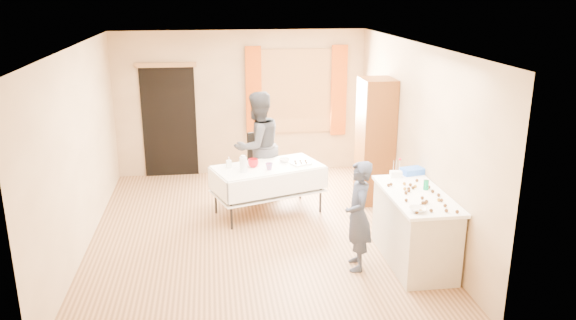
{
  "coord_description": "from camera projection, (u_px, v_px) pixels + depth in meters",
  "views": [
    {
      "loc": [
        -0.54,
        -7.28,
        3.3
      ],
      "look_at": [
        0.47,
        0.0,
        1.04
      ],
      "focal_mm": 35.0,
      "sensor_mm": 36.0,
      "label": 1
    }
  ],
  "objects": [
    {
      "name": "window_frame",
      "position": [
        296.0,
        91.0,
        10.2
      ],
      "size": [
        1.32,
        0.06,
        1.52
      ],
      "primitive_type": "cube",
      "color": "olive",
      "rests_on": "wall_back"
    },
    {
      "name": "wall_left",
      "position": [
        79.0,
        149.0,
        7.25
      ],
      "size": [
        0.02,
        5.5,
        2.6
      ],
      "primitive_type": "cube",
      "color": "tan",
      "rests_on": "floor"
    },
    {
      "name": "cabinet",
      "position": [
        375.0,
        141.0,
        8.82
      ],
      "size": [
        0.5,
        0.6,
        1.98
      ],
      "primitive_type": "cube",
      "color": "brown",
      "rests_on": "floor"
    },
    {
      "name": "bottle",
      "position": [
        229.0,
        162.0,
        8.29
      ],
      "size": [
        0.09,
        0.09,
        0.16
      ],
      "primitive_type": "imported",
      "rotation": [
        0.0,
        0.0,
        0.09
      ],
      "color": "white",
      "rests_on": "party_table"
    },
    {
      "name": "wall_right",
      "position": [
        415.0,
        137.0,
        7.85
      ],
      "size": [
        0.02,
        5.5,
        2.6
      ],
      "primitive_type": "cube",
      "color": "tan",
      "rests_on": "floor"
    },
    {
      "name": "cup_red",
      "position": [
        253.0,
        163.0,
        8.32
      ],
      "size": [
        0.3,
        0.3,
        0.12
      ],
      "primitive_type": "imported",
      "rotation": [
        0.0,
        0.0,
        0.6
      ],
      "color": "red",
      "rests_on": "party_table"
    },
    {
      "name": "counter",
      "position": [
        414.0,
        228.0,
        6.95
      ],
      "size": [
        0.7,
        1.48,
        0.91
      ],
      "color": "beige",
      "rests_on": "floor"
    },
    {
      "name": "wall_back",
      "position": [
        241.0,
        103.0,
        10.16
      ],
      "size": [
        4.5,
        0.02,
        2.6
      ],
      "primitive_type": "cube",
      "color": "tan",
      "rests_on": "floor"
    },
    {
      "name": "ceiling",
      "position": [
        252.0,
        44.0,
        7.16
      ],
      "size": [
        4.5,
        5.5,
        0.02
      ],
      "primitive_type": "cube",
      "color": "white",
      "rests_on": "floor"
    },
    {
      "name": "door_lintel",
      "position": [
        166.0,
        65.0,
        9.72
      ],
      "size": [
        1.05,
        0.06,
        0.08
      ],
      "primitive_type": "cube",
      "color": "olive",
      "rests_on": "wall_back"
    },
    {
      "name": "wall_front",
      "position": [
        279.0,
        225.0,
        4.94
      ],
      "size": [
        4.5,
        0.02,
        2.6
      ],
      "primitive_type": "cube",
      "color": "tan",
      "rests_on": "floor"
    },
    {
      "name": "cup_rainbow",
      "position": [
        269.0,
        166.0,
        8.2
      ],
      "size": [
        0.17,
        0.17,
        0.1
      ],
      "primitive_type": "imported",
      "rotation": [
        0.0,
        0.0,
        0.31
      ],
      "color": "red",
      "rests_on": "party_table"
    },
    {
      "name": "mixing_bowl",
      "position": [
        417.0,
        209.0,
        6.26
      ],
      "size": [
        0.3,
        0.3,
        0.05
      ],
      "primitive_type": "imported",
      "rotation": [
        0.0,
        0.0,
        -0.29
      ],
      "color": "white",
      "rests_on": "counter"
    },
    {
      "name": "soda_can",
      "position": [
        426.0,
        185.0,
        6.93
      ],
      "size": [
        0.07,
        0.07,
        0.12
      ],
      "primitive_type": "cylinder",
      "rotation": [
        0.0,
        0.0,
        -0.06
      ],
      "color": "#067941",
      "rests_on": "counter"
    },
    {
      "name": "foam_block",
      "position": [
        396.0,
        174.0,
        7.39
      ],
      "size": [
        0.16,
        0.11,
        0.08
      ],
      "primitive_type": "cube",
      "rotation": [
        0.0,
        0.0,
        -0.09
      ],
      "color": "white",
      "rests_on": "counter"
    },
    {
      "name": "pastry_tray",
      "position": [
        301.0,
        164.0,
        8.47
      ],
      "size": [
        0.34,
        0.29,
        0.02
      ],
      "primitive_type": "cube",
      "rotation": [
        0.0,
        0.0,
        0.39
      ],
      "color": "white",
      "rests_on": "party_table"
    },
    {
      "name": "girl",
      "position": [
        358.0,
        216.0,
        6.73
      ],
      "size": [
        0.56,
        0.43,
        1.36
      ],
      "primitive_type": "imported",
      "rotation": [
        0.0,
        0.0,
        -1.68
      ],
      "color": "#242B3F",
      "rests_on": "floor"
    },
    {
      "name": "blue_basket",
      "position": [
        412.0,
        171.0,
        7.52
      ],
      "size": [
        0.34,
        0.26,
        0.08
      ],
      "primitive_type": "cube",
      "rotation": [
        0.0,
        0.0,
        0.22
      ],
      "color": "blue",
      "rests_on": "counter"
    },
    {
      "name": "doorway",
      "position": [
        169.0,
        122.0,
        10.05
      ],
      "size": [
        0.95,
        0.04,
        2.0
      ],
      "primitive_type": "cube",
      "color": "black",
      "rests_on": "floor"
    },
    {
      "name": "party_table",
      "position": [
        268.0,
        185.0,
        8.48
      ],
      "size": [
        1.79,
        1.29,
        0.75
      ],
      "rotation": [
        0.0,
        0.0,
        0.32
      ],
      "color": "black",
      "rests_on": "floor"
    },
    {
      "name": "curtain_right",
      "position": [
        339.0,
        91.0,
        10.25
      ],
      "size": [
        0.28,
        0.06,
        1.65
      ],
      "primitive_type": "cube",
      "color": "#AD450D",
      "rests_on": "wall_back"
    },
    {
      "name": "woman",
      "position": [
        258.0,
        146.0,
        8.95
      ],
      "size": [
        1.46,
        1.44,
        1.76
      ],
      "primitive_type": "imported",
      "rotation": [
        0.0,
        0.0,
        3.7
      ],
      "color": "black",
      "rests_on": "floor"
    },
    {
      "name": "cake_balls",
      "position": [
        421.0,
        196.0,
        6.68
      ],
      "size": [
        0.53,
        1.11,
        0.04
      ],
      "color": "#3F2314",
      "rests_on": "counter"
    },
    {
      "name": "floor",
      "position": [
        255.0,
        232.0,
        7.93
      ],
      "size": [
        4.5,
        5.5,
        0.02
      ],
      "primitive_type": "cube",
      "color": "#9E7047",
      "rests_on": "ground"
    },
    {
      "name": "chair",
      "position": [
        263.0,
        175.0,
        9.37
      ],
      "size": [
        0.53,
        0.53,
        1.02
      ],
      "rotation": [
        0.0,
        0.0,
        0.31
      ],
      "color": "black",
      "rests_on": "floor"
    },
    {
      "name": "pitcher",
      "position": [
        243.0,
        165.0,
        8.09
      ],
      "size": [
        0.11,
        0.11,
        0.22
      ],
      "primitive_type": "cylinder",
      "rotation": [
        0.0,
        0.0,
        -0.01
      ],
      "color": "silver",
      "rests_on": "party_table"
    },
    {
      "name": "window_pane",
      "position": [
        296.0,
        91.0,
        10.18
      ],
      "size": [
        1.2,
        0.02,
        1.4
      ],
      "primitive_type": "cube",
      "color": "white",
      "rests_on": "wall_back"
    },
    {
      "name": "small_bowl",
      "position": [
        284.0,
        160.0,
        8.59
      ],
      "size": [
        0.26,
        0.26,
        0.05
      ],
      "primitive_type": "imported",
      "rotation": [
        0.0,
        0.0,
        0.34
      ],
      "color": "white",
      "rests_on": "party_table"
    },
    {
      "name": "curtain_left",
      "position": [
        254.0,
        93.0,
        10.05
      ],
      "size": [
        0.28,
        0.06,
        1.65
      ],
      "primitive_type": "cube",
      "color": "#AD450D",
      "rests_on": "wall_back"
    }
  ]
}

